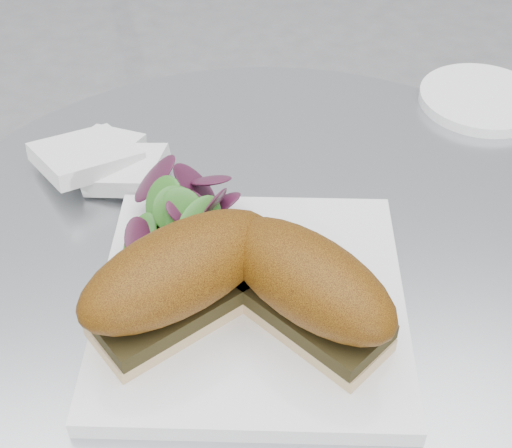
# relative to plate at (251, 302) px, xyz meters

# --- Properties ---
(table) EXTENTS (0.70, 0.70, 0.73)m
(table) POSITION_rel_plate_xyz_m (0.02, 0.04, -0.25)
(table) COLOR #A1A5A8
(table) RESTS_ON ground
(plate) EXTENTS (0.29, 0.29, 0.02)m
(plate) POSITION_rel_plate_xyz_m (0.00, 0.00, 0.00)
(plate) COLOR white
(plate) RESTS_ON table
(sandwich_left) EXTENTS (0.18, 0.15, 0.08)m
(sandwich_left) POSITION_rel_plate_xyz_m (-0.06, -0.01, 0.05)
(sandwich_left) COLOR tan
(sandwich_left) RESTS_ON plate
(sandwich_right) EXTENTS (0.15, 0.17, 0.08)m
(sandwich_right) POSITION_rel_plate_xyz_m (0.04, -0.03, 0.05)
(sandwich_right) COLOR tan
(sandwich_right) RESTS_ON plate
(salad) EXTENTS (0.12, 0.12, 0.05)m
(salad) POSITION_rel_plate_xyz_m (-0.04, 0.07, 0.03)
(salad) COLOR #3C7C28
(salad) RESTS_ON plate
(napkin) EXTENTS (0.14, 0.14, 0.02)m
(napkin) POSITION_rel_plate_xyz_m (-0.12, 0.19, 0.00)
(napkin) COLOR white
(napkin) RESTS_ON table
(saucer) EXTENTS (0.14, 0.14, 0.01)m
(saucer) POSITION_rel_plate_xyz_m (0.30, 0.27, -0.00)
(saucer) COLOR white
(saucer) RESTS_ON table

